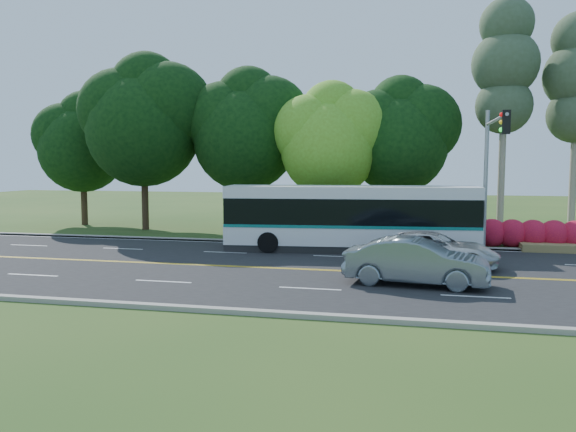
% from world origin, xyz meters
% --- Properties ---
extents(ground, '(120.00, 120.00, 0.00)m').
position_xyz_m(ground, '(0.00, 0.00, 0.00)').
color(ground, '#274818').
rests_on(ground, ground).
extents(road, '(60.00, 14.00, 0.02)m').
position_xyz_m(road, '(0.00, 0.00, 0.01)').
color(road, black).
rests_on(road, ground).
extents(curb_north, '(60.00, 0.30, 0.15)m').
position_xyz_m(curb_north, '(0.00, 7.15, 0.07)').
color(curb_north, gray).
rests_on(curb_north, ground).
extents(curb_south, '(60.00, 0.30, 0.15)m').
position_xyz_m(curb_south, '(0.00, -7.15, 0.07)').
color(curb_south, gray).
rests_on(curb_south, ground).
extents(grass_verge, '(60.00, 4.00, 0.10)m').
position_xyz_m(grass_verge, '(0.00, 9.00, 0.05)').
color(grass_verge, '#274818').
rests_on(grass_verge, ground).
extents(lane_markings, '(57.60, 13.82, 0.00)m').
position_xyz_m(lane_markings, '(-0.09, 0.00, 0.02)').
color(lane_markings, gold).
rests_on(lane_markings, road).
extents(tree_row, '(44.70, 9.10, 13.84)m').
position_xyz_m(tree_row, '(-5.15, 12.13, 6.73)').
color(tree_row, '#311D15').
rests_on(tree_row, ground).
extents(bougainvillea_hedge, '(9.50, 2.25, 1.50)m').
position_xyz_m(bougainvillea_hedge, '(7.18, 8.15, 0.72)').
color(bougainvillea_hedge, '#A70D33').
rests_on(bougainvillea_hedge, ground).
extents(traffic_signal, '(0.42, 6.10, 7.00)m').
position_xyz_m(traffic_signal, '(6.49, 5.40, 4.67)').
color(traffic_signal, '#94969C').
rests_on(traffic_signal, ground).
extents(transit_bus, '(12.53, 3.83, 3.23)m').
position_xyz_m(transit_bus, '(-0.10, 5.41, 1.62)').
color(transit_bus, silver).
rests_on(transit_bus, road).
extents(sedan, '(5.25, 2.35, 1.67)m').
position_xyz_m(sedan, '(3.10, -2.07, 0.86)').
color(sedan, slate).
rests_on(sedan, road).
extents(suv, '(5.58, 3.04, 1.48)m').
position_xyz_m(suv, '(3.83, 1.62, 0.76)').
color(suv, silver).
rests_on(suv, road).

